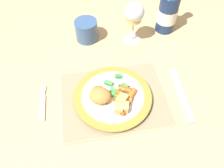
{
  "coord_description": "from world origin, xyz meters",
  "views": [
    {
      "loc": [
        -0.06,
        -0.6,
        1.33
      ],
      "look_at": [
        0.01,
        -0.19,
        0.78
      ],
      "focal_mm": 35.0,
      "sensor_mm": 36.0,
      "label": 1
    }
  ],
  "objects_px": {
    "dinner_plate": "(113,97)",
    "wine_glass": "(134,14)",
    "dining_table": "(101,65)",
    "drinking_cup": "(86,30)",
    "fork": "(43,105)",
    "table_knife": "(183,98)",
    "bottle": "(168,9)"
  },
  "relations": [
    {
      "from": "dinner_plate",
      "to": "bottle",
      "type": "xyz_separation_m",
      "value": [
        0.27,
        0.31,
        0.08
      ]
    },
    {
      "from": "dinner_plate",
      "to": "bottle",
      "type": "bearing_deg",
      "value": 48.94
    },
    {
      "from": "fork",
      "to": "drinking_cup",
      "type": "height_order",
      "value": "drinking_cup"
    },
    {
      "from": "fork",
      "to": "table_knife",
      "type": "xyz_separation_m",
      "value": [
        0.44,
        -0.05,
        0.0
      ]
    },
    {
      "from": "dining_table",
      "to": "wine_glass",
      "type": "xyz_separation_m",
      "value": [
        0.13,
        0.05,
        0.2
      ]
    },
    {
      "from": "bottle",
      "to": "drinking_cup",
      "type": "relative_size",
      "value": 3.04
    },
    {
      "from": "fork",
      "to": "wine_glass",
      "type": "distance_m",
      "value": 0.44
    },
    {
      "from": "table_knife",
      "to": "drinking_cup",
      "type": "distance_m",
      "value": 0.44
    },
    {
      "from": "fork",
      "to": "wine_glass",
      "type": "bearing_deg",
      "value": 36.43
    },
    {
      "from": "drinking_cup",
      "to": "bottle",
      "type": "bearing_deg",
      "value": 0.65
    },
    {
      "from": "dining_table",
      "to": "table_knife",
      "type": "bearing_deg",
      "value": -48.3
    },
    {
      "from": "dining_table",
      "to": "dinner_plate",
      "type": "xyz_separation_m",
      "value": [
        0.01,
        -0.22,
        0.09
      ]
    },
    {
      "from": "dinner_plate",
      "to": "table_knife",
      "type": "height_order",
      "value": "dinner_plate"
    },
    {
      "from": "table_knife",
      "to": "wine_glass",
      "type": "height_order",
      "value": "wine_glass"
    },
    {
      "from": "fork",
      "to": "wine_glass",
      "type": "height_order",
      "value": "wine_glass"
    },
    {
      "from": "fork",
      "to": "bottle",
      "type": "xyz_separation_m",
      "value": [
        0.49,
        0.3,
        0.09
      ]
    },
    {
      "from": "wine_glass",
      "to": "table_knife",
      "type": "bearing_deg",
      "value": -72.14
    },
    {
      "from": "dining_table",
      "to": "wine_glass",
      "type": "bearing_deg",
      "value": 19.3
    },
    {
      "from": "dinner_plate",
      "to": "table_knife",
      "type": "distance_m",
      "value": 0.23
    },
    {
      "from": "fork",
      "to": "drinking_cup",
      "type": "relative_size",
      "value": 1.51
    },
    {
      "from": "dining_table",
      "to": "fork",
      "type": "height_order",
      "value": "fork"
    },
    {
      "from": "dinner_plate",
      "to": "table_knife",
      "type": "relative_size",
      "value": 1.13
    },
    {
      "from": "wine_glass",
      "to": "drinking_cup",
      "type": "distance_m",
      "value": 0.19
    },
    {
      "from": "wine_glass",
      "to": "bottle",
      "type": "height_order",
      "value": "bottle"
    },
    {
      "from": "dining_table",
      "to": "drinking_cup",
      "type": "bearing_deg",
      "value": 116.2
    },
    {
      "from": "table_knife",
      "to": "bottle",
      "type": "bearing_deg",
      "value": 81.87
    },
    {
      "from": "dinner_plate",
      "to": "wine_glass",
      "type": "height_order",
      "value": "wine_glass"
    },
    {
      "from": "dining_table",
      "to": "table_knife",
      "type": "distance_m",
      "value": 0.36
    },
    {
      "from": "dinner_plate",
      "to": "dining_table",
      "type": "bearing_deg",
      "value": 91.91
    },
    {
      "from": "table_knife",
      "to": "wine_glass",
      "type": "distance_m",
      "value": 0.34
    },
    {
      "from": "drinking_cup",
      "to": "fork",
      "type": "bearing_deg",
      "value": -120.09
    },
    {
      "from": "dining_table",
      "to": "drinking_cup",
      "type": "xyz_separation_m",
      "value": [
        -0.04,
        0.09,
        0.12
      ]
    }
  ]
}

